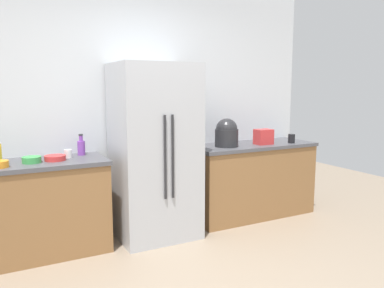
{
  "coord_description": "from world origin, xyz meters",
  "views": [
    {
      "loc": [
        -1.31,
        -2.17,
        1.57
      ],
      "look_at": [
        0.07,
        0.47,
        1.13
      ],
      "focal_mm": 35.82,
      "sensor_mm": 36.0,
      "label": 1
    }
  ],
  "objects": [
    {
      "name": "cup_b",
      "position": [
        1.93,
        1.4,
        0.95
      ],
      "size": [
        0.08,
        0.08,
        0.11
      ],
      "primitive_type": "cylinder",
      "color": "black",
      "rests_on": "counter_right"
    },
    {
      "name": "toaster",
      "position": [
        1.56,
        1.47,
        0.98
      ],
      "size": [
        0.2,
        0.15,
        0.18
      ],
      "primitive_type": "cube",
      "color": "red",
      "rests_on": "counter_right"
    },
    {
      "name": "refrigerator",
      "position": [
        0.17,
        1.5,
        0.91
      ],
      "size": [
        0.81,
        0.73,
        1.81
      ],
      "color": "#B2B5BA",
      "rests_on": "ground_plane"
    },
    {
      "name": "bottle_a",
      "position": [
        -0.54,
        1.72,
        0.98
      ],
      "size": [
        0.07,
        0.07,
        0.21
      ],
      "color": "purple",
      "rests_on": "counter_left"
    },
    {
      "name": "rice_cooker",
      "position": [
        1.07,
        1.53,
        1.04
      ],
      "size": [
        0.27,
        0.27,
        0.33
      ],
      "color": "#262628",
      "rests_on": "counter_right"
    },
    {
      "name": "kitchen_back_panel",
      "position": [
        0.0,
        1.92,
        1.37
      ],
      "size": [
        4.64,
        0.1,
        2.73
      ],
      "primitive_type": "cube",
      "color": "silver",
      "rests_on": "ground_plane"
    },
    {
      "name": "cup_a",
      "position": [
        -0.68,
        1.63,
        0.93
      ],
      "size": [
        0.07,
        0.07,
        0.08
      ],
      "primitive_type": "cylinder",
      "color": "white",
      "rests_on": "counter_left"
    },
    {
      "name": "bowl_b",
      "position": [
        -0.82,
        1.54,
        0.92
      ],
      "size": [
        0.19,
        0.19,
        0.05
      ],
      "primitive_type": "cylinder",
      "color": "red",
      "rests_on": "counter_left"
    },
    {
      "name": "counter_left",
      "position": [
        -1.03,
        1.57,
        0.45
      ],
      "size": [
        1.36,
        0.62,
        0.89
      ],
      "color": "olive",
      "rests_on": "ground_plane"
    },
    {
      "name": "bowl_c",
      "position": [
        -1.02,
        1.52,
        0.92
      ],
      "size": [
        0.17,
        0.17,
        0.06
      ],
      "primitive_type": "cylinder",
      "color": "green",
      "rests_on": "counter_left"
    },
    {
      "name": "counter_right",
      "position": [
        1.46,
        1.57,
        0.45
      ],
      "size": [
        1.56,
        0.62,
        0.89
      ],
      "color": "olive",
      "rests_on": "ground_plane"
    }
  ]
}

